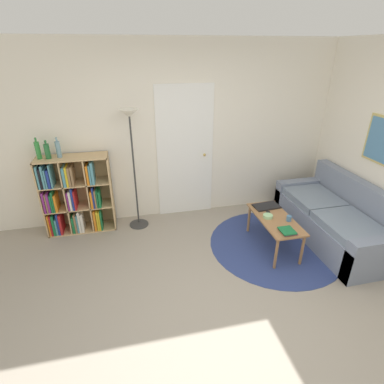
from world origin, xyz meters
TOP-DOWN VIEW (x-y plane):
  - ground_plane at (0.00, 0.00)m, footprint 14.00×14.00m
  - wall_back at (0.00, 2.34)m, footprint 7.60×0.11m
  - wall_right at (2.32, 1.16)m, footprint 0.08×5.32m
  - rug at (1.03, 1.11)m, footprint 1.78×1.78m
  - bookshelf at (-1.64, 2.13)m, footprint 0.95×0.34m
  - floor_lamp at (-0.77, 2.05)m, footprint 0.29×0.29m
  - couch at (1.93, 1.10)m, footprint 0.83×1.84m
  - coffee_table at (0.97, 1.09)m, footprint 0.43×0.93m
  - laptop at (0.98, 1.40)m, footprint 0.37×0.24m
  - bowl at (0.87, 1.12)m, footprint 0.13×0.13m
  - book_stack_on_table at (0.95, 0.75)m, footprint 0.18×0.20m
  - cup at (1.10, 0.99)m, footprint 0.07×0.07m
  - remote at (0.91, 1.17)m, footprint 0.09×0.18m
  - bottle_left at (-1.98, 2.14)m, footprint 0.06×0.06m
  - bottle_middle at (-1.86, 2.12)m, footprint 0.07×0.07m
  - bottle_right at (-1.73, 2.14)m, footprint 0.06×0.06m

SIDE VIEW (x-z plane):
  - ground_plane at x=0.00m, z-range 0.00..0.00m
  - rug at x=1.03m, z-range 0.00..0.01m
  - couch at x=1.93m, z-range -0.14..0.70m
  - coffee_table at x=0.97m, z-range 0.17..0.62m
  - laptop at x=0.98m, z-range 0.45..0.47m
  - remote at x=0.91m, z-range 0.45..0.47m
  - book_stack_on_table at x=0.95m, z-range 0.45..0.48m
  - bowl at x=0.87m, z-range 0.45..0.49m
  - cup at x=1.10m, z-range 0.45..0.52m
  - bookshelf at x=-1.64m, z-range -0.02..1.11m
  - bottle_middle at x=-1.86m, z-range 1.11..1.36m
  - bottle_right at x=-1.73m, z-range 1.11..1.38m
  - bottle_left at x=-1.98m, z-range 1.11..1.39m
  - wall_back at x=0.00m, z-range -0.01..2.59m
  - wall_right at x=2.32m, z-range 0.00..2.60m
  - floor_lamp at x=-0.77m, z-range 0.49..2.23m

